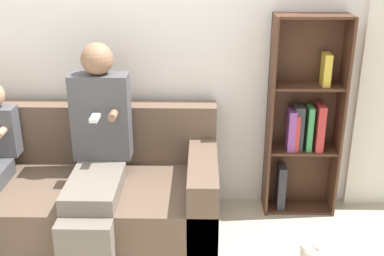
% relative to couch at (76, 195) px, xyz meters
% --- Properties ---
extents(back_wall, '(10.00, 0.06, 2.55)m').
position_rel_couch_xyz_m(back_wall, '(0.30, 0.48, 0.99)').
color(back_wall, silver).
rests_on(back_wall, ground_plane).
extents(couch, '(1.91, 0.90, 0.83)m').
position_rel_couch_xyz_m(couch, '(0.00, 0.00, 0.00)').
color(couch, brown).
rests_on(couch, ground_plane).
extents(adult_seated, '(0.38, 0.83, 1.30)m').
position_rel_couch_xyz_m(adult_seated, '(0.18, -0.09, 0.37)').
color(adult_seated, '#70665B').
rests_on(adult_seated, ground_plane).
extents(bookshelf, '(0.51, 0.23, 1.45)m').
position_rel_couch_xyz_m(bookshelf, '(1.57, 0.36, 0.41)').
color(bookshelf, '#4C2D1E').
rests_on(bookshelf, ground_plane).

